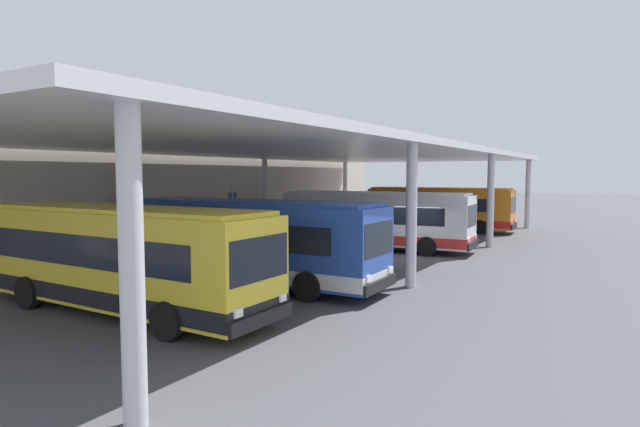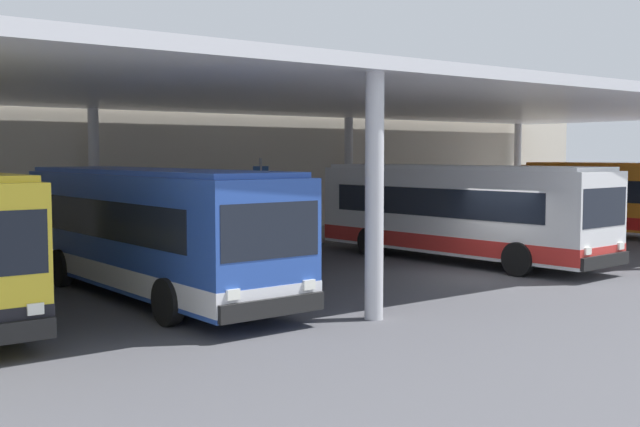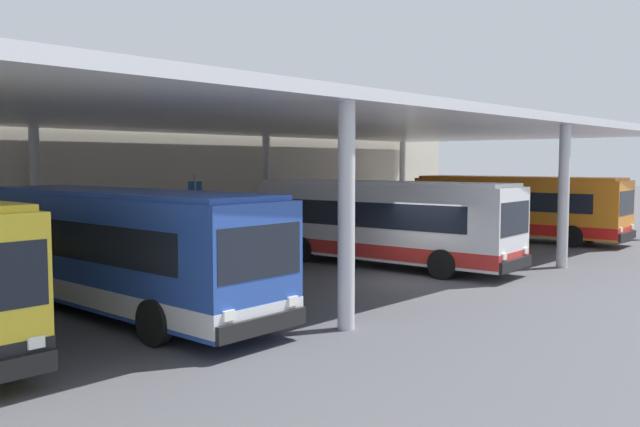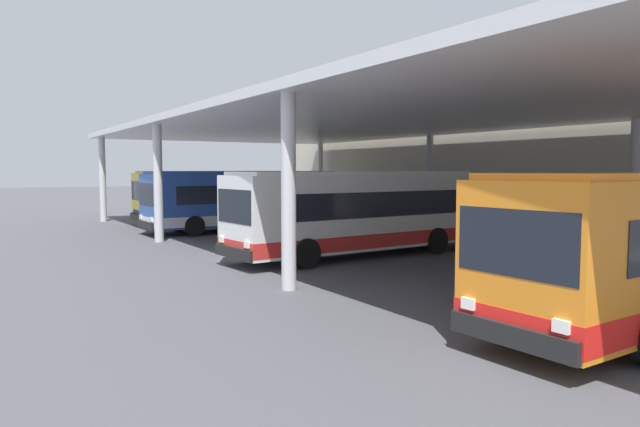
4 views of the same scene
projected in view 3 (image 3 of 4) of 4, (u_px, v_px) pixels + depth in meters
name	position (u px, v px, depth m)	size (l,w,h in m)	color
ground_plane	(410.00, 281.00, 21.63)	(200.00, 200.00, 0.00)	#47474C
platform_kerb	(192.00, 247.00, 29.54)	(42.00, 4.50, 0.18)	gray
station_building_facade	(149.00, 170.00, 31.47)	(48.00, 1.60, 7.03)	beige
canopy_shelter	(290.00, 124.00, 24.92)	(40.00, 17.00, 5.55)	silver
bus_second_bay	(120.00, 249.00, 16.91)	(2.89, 10.58, 3.17)	#284CA8
bus_middle_bay	(381.00, 222.00, 24.82)	(3.24, 10.68, 3.17)	white
bus_far_bay	(516.00, 207.00, 33.19)	(3.07, 10.64, 3.17)	orange
bench_waiting	(358.00, 218.00, 38.18)	(1.80, 0.45, 0.92)	brown
trash_bin	(312.00, 222.00, 35.61)	(0.52, 0.52, 0.98)	maroon
banner_sign	(195.00, 206.00, 28.56)	(0.70, 0.12, 3.20)	#B2B2B7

